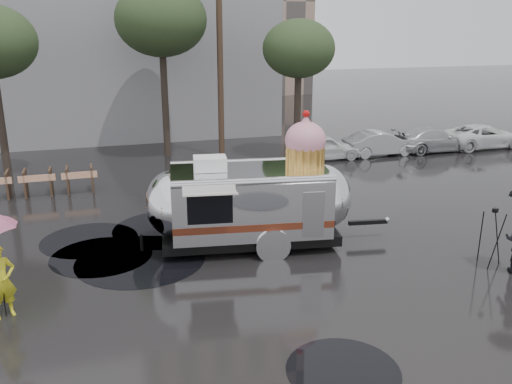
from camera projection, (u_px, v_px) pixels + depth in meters
name	position (u px, v px, depth m)	size (l,w,h in m)	color
ground	(256.00, 296.00, 12.94)	(120.00, 120.00, 0.00)	black
puddles	(138.00, 264.00, 14.61)	(7.94, 11.13, 0.01)	black
grey_building	(73.00, 18.00, 31.81)	(22.00, 12.00, 13.00)	slate
utility_pole	(220.00, 59.00, 25.04)	(1.60, 0.28, 9.00)	#473323
tree_mid	(161.00, 20.00, 24.74)	(4.20, 4.20, 8.03)	#382D26
tree_right	(299.00, 50.00, 24.96)	(3.36, 3.36, 6.42)	#382D26
barricade_row	(38.00, 182.00, 20.34)	(4.30, 0.80, 1.00)	#473323
parked_cars	(412.00, 139.00, 26.95)	(13.20, 1.90, 1.50)	silver
airstream_trailer	(253.00, 199.00, 15.51)	(7.37, 3.14, 4.00)	silver
person_left	(1.00, 281.00, 11.78)	(0.61, 0.41, 1.70)	yellow
tripod	(492.00, 231.00, 14.32)	(0.65, 0.63, 1.61)	black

